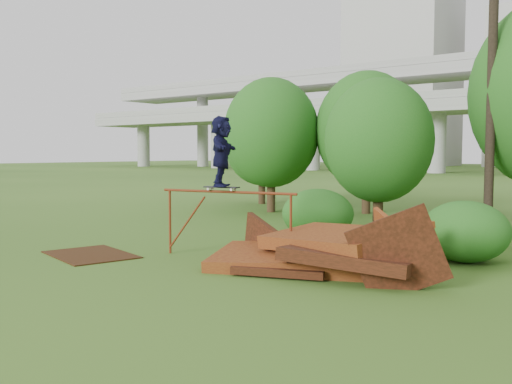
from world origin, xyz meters
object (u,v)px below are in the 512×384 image
Objects in this scene: skater at (221,151)px; flat_plate at (91,255)px; utility_pole at (492,87)px; scrap_pile at (319,253)px.

skater is 4.19m from flat_plate.
skater is 9.05m from utility_pole.
utility_pole is (6.78, 9.64, 4.52)m from flat_plate.
skater is at bearing -176.05° from scrap_pile.
skater is 0.72× the size of flat_plate.
skater reaches higher than flat_plate.
scrap_pile is 2.41× the size of flat_plate.
scrap_pile is at bearing -118.17° from skater.
utility_pole is at bearing 54.89° from flat_plate.
flat_plate is (-5.46, -1.93, -0.37)m from scrap_pile.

